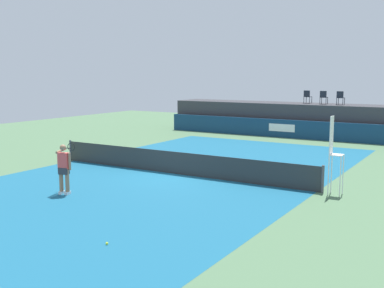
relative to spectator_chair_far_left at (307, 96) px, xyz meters
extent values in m
plane|color=#4C704C|center=(-0.62, -12.42, -2.69)|extent=(48.00, 48.00, 0.00)
cube|color=#16597A|center=(-0.62, -15.42, -2.69)|extent=(12.00, 22.00, 0.00)
cube|color=navy|center=(-0.62, -1.92, -2.09)|extent=(18.00, 0.20, 1.20)
cube|color=white|center=(-1.03, -2.03, -2.03)|extent=(1.80, 0.02, 0.50)
cube|color=#38383D|center=(-0.62, -0.12, -1.59)|extent=(18.00, 2.80, 2.20)
cylinder|color=#1E232D|center=(0.23, 0.26, -0.27)|extent=(0.04, 0.04, 0.44)
cylinder|color=#1E232D|center=(-0.17, 0.30, -0.27)|extent=(0.04, 0.04, 0.44)
cylinder|color=#1E232D|center=(0.19, -0.15, -0.27)|extent=(0.04, 0.04, 0.44)
cylinder|color=#1E232D|center=(-0.21, -0.11, -0.27)|extent=(0.04, 0.04, 0.44)
cube|color=#1E232D|center=(0.01, 0.07, -0.04)|extent=(0.48, 0.48, 0.03)
cube|color=#1E232D|center=(-0.01, -0.13, 0.19)|extent=(0.44, 0.07, 0.42)
cylinder|color=#1E232D|center=(1.38, 0.02, -0.27)|extent=(0.04, 0.04, 0.44)
cylinder|color=#1E232D|center=(0.98, 0.02, -0.27)|extent=(0.04, 0.04, 0.44)
cylinder|color=#1E232D|center=(1.39, -0.38, -0.27)|extent=(0.04, 0.04, 0.44)
cylinder|color=#1E232D|center=(0.98, -0.39, -0.27)|extent=(0.04, 0.04, 0.44)
cube|color=#1E232D|center=(1.18, -0.18, -0.04)|extent=(0.45, 0.45, 0.03)
cube|color=#1E232D|center=(1.18, -0.39, 0.19)|extent=(0.44, 0.03, 0.42)
cylinder|color=#1E232D|center=(2.51, -0.06, -0.27)|extent=(0.04, 0.04, 0.44)
cylinder|color=#1E232D|center=(2.11, -0.05, -0.27)|extent=(0.04, 0.04, 0.44)
cylinder|color=#1E232D|center=(2.50, -0.46, -0.27)|extent=(0.04, 0.04, 0.44)
cylinder|color=#1E232D|center=(2.10, -0.45, -0.27)|extent=(0.04, 0.04, 0.44)
cube|color=#1E232D|center=(2.30, -0.25, -0.04)|extent=(0.45, 0.45, 0.03)
cube|color=#1E232D|center=(2.30, -0.46, 0.19)|extent=(0.44, 0.03, 0.42)
cylinder|color=white|center=(6.24, -15.62, -1.99)|extent=(0.04, 0.04, 1.40)
cylinder|color=white|center=(6.23, -15.22, -1.99)|extent=(0.04, 0.04, 1.40)
cylinder|color=white|center=(5.83, -15.63, -1.99)|extent=(0.04, 0.04, 1.40)
cylinder|color=white|center=(5.83, -15.22, -1.99)|extent=(0.04, 0.04, 1.40)
cube|color=white|center=(6.03, -15.42, -1.28)|extent=(0.45, 0.45, 0.03)
cube|color=white|center=(5.83, -15.43, -0.60)|extent=(0.03, 0.44, 1.33)
cube|color=#2D2D2D|center=(-0.62, -15.42, -2.22)|extent=(12.40, 0.02, 0.95)
cylinder|color=#4C4C51|center=(-6.82, -15.42, -2.19)|extent=(0.10, 0.10, 1.00)
cylinder|color=#4C4C51|center=(5.58, -15.42, -2.19)|extent=(0.10, 0.10, 1.00)
cube|color=white|center=(-2.01, -20.29, -2.64)|extent=(0.19, 0.28, 0.10)
cylinder|color=#997051|center=(-2.01, -20.29, -2.18)|extent=(0.14, 0.14, 0.82)
cube|color=white|center=(-2.24, -20.36, -2.64)|extent=(0.19, 0.28, 0.10)
cylinder|color=#997051|center=(-2.24, -20.36, -2.18)|extent=(0.14, 0.14, 0.82)
cube|color=#333338|center=(-2.13, -20.32, -1.85)|extent=(0.39, 0.30, 0.24)
cube|color=#E54C47|center=(-2.13, -20.32, -1.49)|extent=(0.40, 0.29, 0.56)
sphere|color=#997051|center=(-2.13, -20.32, -1.03)|extent=(0.22, 0.22, 0.22)
cylinder|color=#997051|center=(-1.90, -20.26, -1.51)|extent=(0.09, 0.09, 0.60)
cylinder|color=#997051|center=(-2.43, -20.13, -1.19)|extent=(0.25, 0.61, 0.14)
cylinder|color=black|center=(-2.55, -19.72, -1.16)|extent=(0.30, 0.11, 0.03)
torus|color=black|center=(-2.63, -19.45, -1.16)|extent=(0.30, 0.11, 0.30)
sphere|color=#D8EA33|center=(2.52, -23.38, -2.66)|extent=(0.07, 0.07, 0.07)
camera|label=1|loc=(10.19, -31.91, 1.50)|focal=44.45mm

